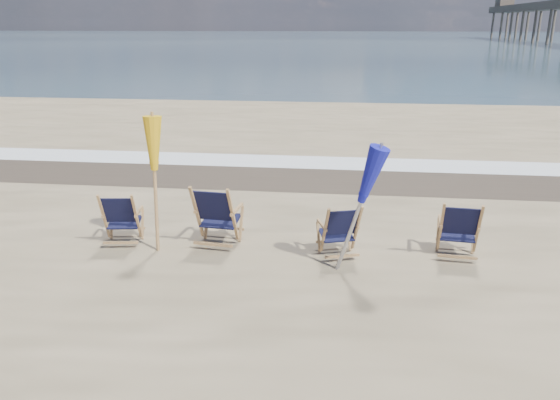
% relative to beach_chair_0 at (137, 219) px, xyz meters
% --- Properties ---
extents(ocean, '(400.00, 400.00, 0.00)m').
position_rel_beach_chair_0_xyz_m(ocean, '(2.40, 125.79, -0.48)').
color(ocean, '#3B5362').
rests_on(ocean, ground).
extents(surf_foam, '(200.00, 1.40, 0.01)m').
position_rel_beach_chair_0_xyz_m(surf_foam, '(2.40, 6.09, -0.48)').
color(surf_foam, silver).
rests_on(surf_foam, ground).
extents(wet_sand_strip, '(200.00, 2.60, 0.00)m').
position_rel_beach_chair_0_xyz_m(wet_sand_strip, '(2.40, 4.59, -0.48)').
color(wet_sand_strip, '#42362A').
rests_on(wet_sand_strip, ground).
extents(beach_chair_0, '(0.70, 0.77, 0.96)m').
position_rel_beach_chair_0_xyz_m(beach_chair_0, '(0.00, 0.00, 0.00)').
color(beach_chair_0, black).
rests_on(beach_chair_0, ground).
extents(beach_chair_1, '(0.79, 0.87, 1.11)m').
position_rel_beach_chair_0_xyz_m(beach_chair_1, '(1.62, 0.02, 0.08)').
color(beach_chair_1, black).
rests_on(beach_chair_1, ground).
extents(beach_chair_2, '(0.77, 0.82, 0.93)m').
position_rel_beach_chair_0_xyz_m(beach_chair_2, '(3.62, -0.07, -0.01)').
color(beach_chair_2, black).
rests_on(beach_chair_2, ground).
extents(beach_chair_3, '(0.70, 0.77, 0.99)m').
position_rel_beach_chair_0_xyz_m(beach_chair_3, '(5.48, -0.00, 0.02)').
color(beach_chair_3, black).
rests_on(beach_chair_3, ground).
extents(umbrella_yellow, '(0.30, 0.30, 2.18)m').
position_rel_beach_chair_0_xyz_m(umbrella_yellow, '(0.40, -0.11, 1.17)').
color(umbrella_yellow, '#AC7F4D').
rests_on(umbrella_yellow, ground).
extents(umbrella_blue, '(0.30, 0.30, 2.00)m').
position_rel_beach_chair_0_xyz_m(umbrella_blue, '(3.58, -0.62, 1.00)').
color(umbrella_blue, '#A5A5AD').
rests_on(umbrella_blue, ground).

